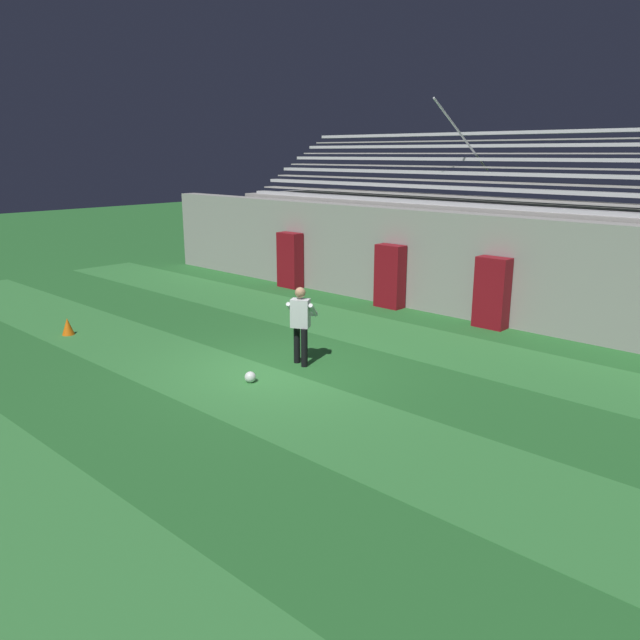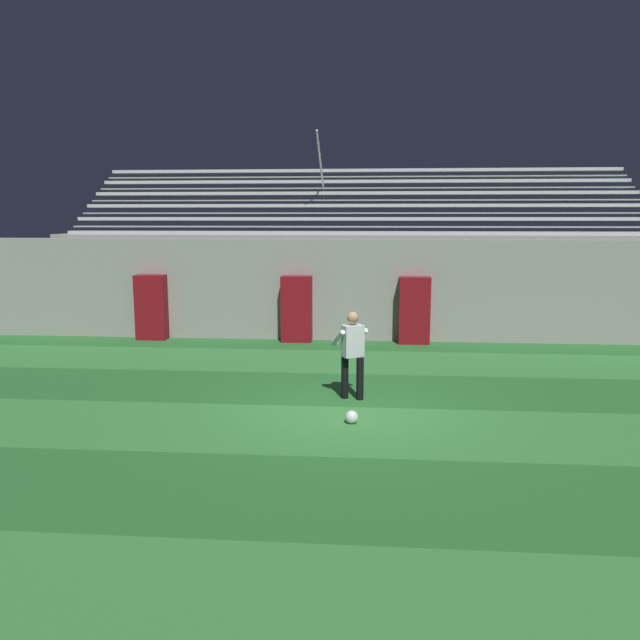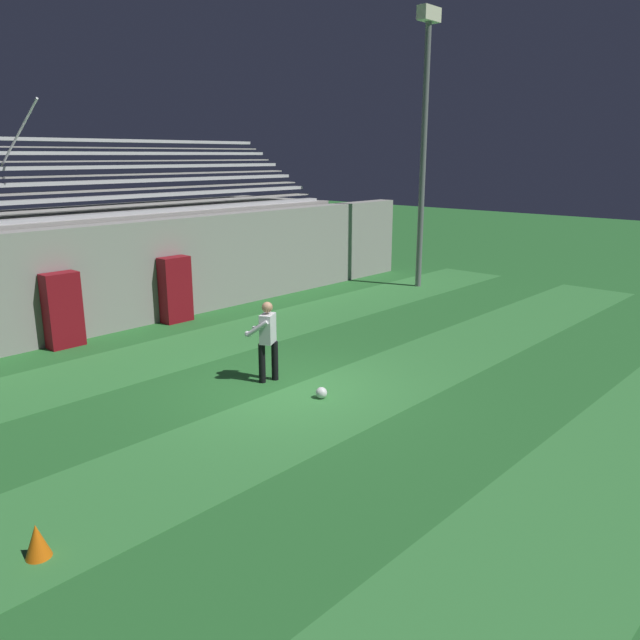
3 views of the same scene
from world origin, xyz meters
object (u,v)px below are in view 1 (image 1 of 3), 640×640
at_px(padding_pillar_gate_right, 492,293).
at_px(padding_pillar_far_left, 290,260).
at_px(soccer_ball, 250,377).
at_px(traffic_cone, 68,326).
at_px(goalkeeper, 301,321).
at_px(padding_pillar_gate_left, 390,276).

relative_size(padding_pillar_gate_right, padding_pillar_far_left, 1.00).
distance_m(soccer_ball, traffic_cone, 5.87).
xyz_separation_m(padding_pillar_far_left, goalkeeper, (5.78, -5.37, 0.05)).
height_order(goalkeeper, soccer_ball, goalkeeper).
distance_m(padding_pillar_gate_left, goalkeeper, 5.63).
distance_m(padding_pillar_gate_left, padding_pillar_gate_right, 3.21).
height_order(padding_pillar_gate_left, padding_pillar_far_left, same).
xyz_separation_m(goalkeeper, soccer_ball, (0.04, -1.45, -0.84)).
xyz_separation_m(padding_pillar_gate_left, goalkeeper, (1.69, -5.37, 0.05)).
distance_m(padding_pillar_gate_left, padding_pillar_far_left, 4.10).
xyz_separation_m(padding_pillar_gate_left, soccer_ball, (1.73, -6.82, -0.80)).
xyz_separation_m(padding_pillar_gate_left, padding_pillar_far_left, (-4.10, 0.00, 0.00)).
bearing_deg(traffic_cone, goalkeeper, 21.98).
height_order(padding_pillar_gate_left, traffic_cone, padding_pillar_gate_left).
relative_size(soccer_ball, traffic_cone, 0.52).
relative_size(padding_pillar_gate_left, goalkeeper, 1.09).
height_order(padding_pillar_far_left, goalkeeper, padding_pillar_far_left).
relative_size(padding_pillar_gate_left, padding_pillar_far_left, 1.00).
distance_m(padding_pillar_gate_left, soccer_ball, 7.08).
bearing_deg(soccer_ball, traffic_cone, -171.44).
xyz_separation_m(padding_pillar_gate_left, traffic_cone, (-4.07, -7.69, -0.70)).
bearing_deg(padding_pillar_gate_right, padding_pillar_gate_left, 180.00).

